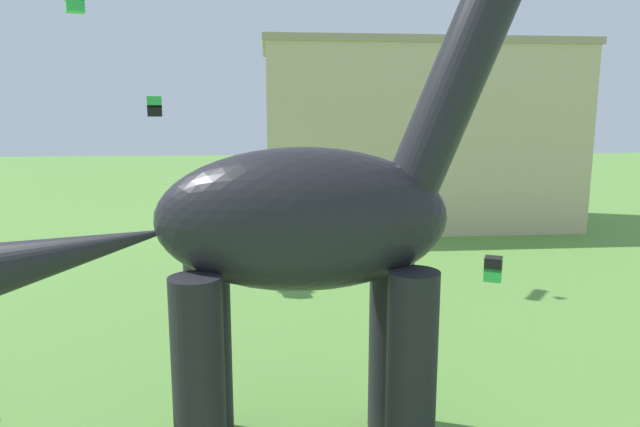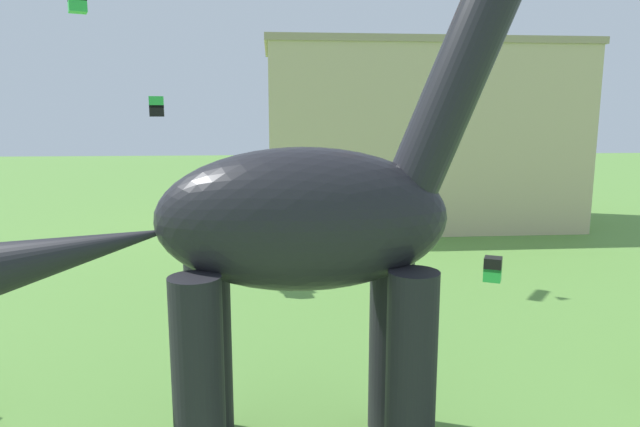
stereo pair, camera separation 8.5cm
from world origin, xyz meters
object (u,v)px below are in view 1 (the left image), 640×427
at_px(dinosaur_sculpture, 300,219).
at_px(kite_mid_left, 75,0).
at_px(kite_near_low, 493,269).
at_px(kite_apex, 155,106).

relative_size(dinosaur_sculpture, kite_mid_left, 13.67).
bearing_deg(kite_near_low, kite_apex, 120.08).
height_order(kite_near_low, kite_apex, kite_apex).
bearing_deg(kite_near_low, dinosaur_sculpture, 151.81).
distance_m(dinosaur_sculpture, kite_mid_left, 22.62).
xyz_separation_m(kite_mid_left, kite_near_low, (14.59, -20.27, -9.15)).
bearing_deg(kite_apex, dinosaur_sculpture, -68.01).
xyz_separation_m(kite_mid_left, kite_apex, (4.25, -2.42, -5.47)).
bearing_deg(kite_mid_left, kite_near_low, -54.25).
height_order(kite_mid_left, kite_apex, kite_mid_left).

